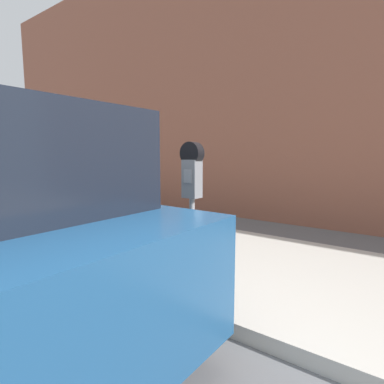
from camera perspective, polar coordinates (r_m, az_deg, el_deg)
The scene contains 5 objects.
ground_plane at distance 2.59m, azimuth -15.07°, elevation -29.32°, with size 60.00×60.00×0.00m, color slate.
sidewalk at distance 4.11m, azimuth 10.30°, elevation -13.73°, with size 24.00×2.80×0.14m.
building_facade at distance 7.11m, azimuth 23.15°, elevation 22.58°, with size 24.00×0.30×6.98m.
parking_meter at distance 2.94m, azimuth -0.00°, elevation 1.83°, with size 0.22×0.14×1.51m.
fire_hydrant at distance 4.99m, azimuth -23.20°, elevation -4.15°, with size 0.25×0.25×0.92m.
Camera 1 is at (1.66, -1.27, 1.53)m, focal length 28.00 mm.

